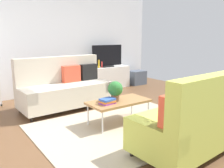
% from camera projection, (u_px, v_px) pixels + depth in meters
% --- Properties ---
extents(ground_plane, '(7.68, 7.68, 0.00)m').
position_uv_depth(ground_plane, '(111.00, 124.00, 4.21)').
color(ground_plane, brown).
extents(wall_far, '(6.40, 0.12, 2.90)m').
position_uv_depth(wall_far, '(49.00, 39.00, 6.15)').
color(wall_far, silver).
rests_on(wall_far, ground_plane).
extents(area_rug, '(2.90, 2.20, 0.01)m').
position_uv_depth(area_rug, '(123.00, 127.00, 4.04)').
color(area_rug, tan).
rests_on(area_rug, ground_plane).
extents(couch_beige, '(1.93, 0.91, 1.10)m').
position_uv_depth(couch_beige, '(65.00, 88.00, 5.05)').
color(couch_beige, beige).
rests_on(couch_beige, ground_plane).
extents(couch_green, '(1.94, 0.93, 1.10)m').
position_uv_depth(couch_green, '(199.00, 119.00, 3.17)').
color(couch_green, '#C1CC51').
rests_on(couch_green, ground_plane).
extents(coffee_table, '(1.10, 0.56, 0.42)m').
position_uv_depth(coffee_table, '(119.00, 102.00, 4.15)').
color(coffee_table, '#9E7042').
rests_on(coffee_table, ground_plane).
extents(tv_console, '(1.40, 0.44, 0.64)m').
position_uv_depth(tv_console, '(107.00, 77.00, 7.01)').
color(tv_console, silver).
rests_on(tv_console, ground_plane).
extents(tv, '(1.00, 0.20, 0.64)m').
position_uv_depth(tv, '(107.00, 56.00, 6.87)').
color(tv, black).
rests_on(tv, tv_console).
extents(storage_trunk, '(0.52, 0.40, 0.44)m').
position_uv_depth(storage_trunk, '(137.00, 78.00, 7.57)').
color(storage_trunk, '#4C5666').
rests_on(storage_trunk, ground_plane).
extents(potted_plant, '(0.26, 0.26, 0.35)m').
position_uv_depth(potted_plant, '(115.00, 90.00, 4.09)').
color(potted_plant, brown).
rests_on(potted_plant, coffee_table).
extents(table_book_0, '(0.26, 0.20, 0.03)m').
position_uv_depth(table_book_0, '(107.00, 103.00, 3.95)').
color(table_book_0, purple).
rests_on(table_book_0, coffee_table).
extents(table_book_1, '(0.24, 0.19, 0.03)m').
position_uv_depth(table_book_1, '(107.00, 101.00, 3.95)').
color(table_book_1, orange).
rests_on(table_book_1, table_book_0).
extents(table_book_2, '(0.26, 0.21, 0.03)m').
position_uv_depth(table_book_2, '(107.00, 99.00, 3.94)').
color(table_book_2, '#3359B2').
rests_on(table_book_2, table_book_1).
extents(vase_0, '(0.11, 0.11, 0.12)m').
position_uv_depth(vase_0, '(89.00, 66.00, 6.64)').
color(vase_0, '#33B29E').
rests_on(vase_0, tv_console).
extents(bottle_0, '(0.05, 0.05, 0.19)m').
position_uv_depth(bottle_0, '(96.00, 65.00, 6.66)').
color(bottle_0, gold).
rests_on(bottle_0, tv_console).
extents(bottle_1, '(0.06, 0.06, 0.23)m').
position_uv_depth(bottle_1, '(99.00, 64.00, 6.71)').
color(bottle_1, gold).
rests_on(bottle_1, tv_console).
extents(bottle_2, '(0.04, 0.04, 0.17)m').
position_uv_depth(bottle_2, '(102.00, 65.00, 6.78)').
color(bottle_2, red).
rests_on(bottle_2, tv_console).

